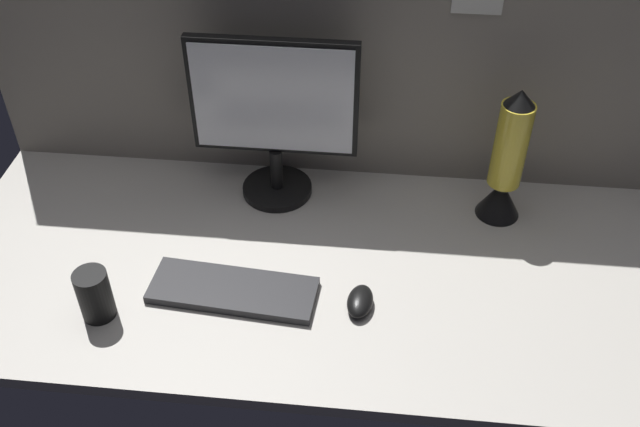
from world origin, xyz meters
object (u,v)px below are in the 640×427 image
monitor (274,113)px  lava_lamp (507,165)px  mouse (360,301)px  keyboard (233,290)px  mug_black_travel (95,295)px

monitor → lava_lamp: 57.16cm
monitor → mouse: size_ratio=4.48×
lava_lamp → keyboard: bearing=-150.7°
monitor → lava_lamp: size_ratio=1.21×
lava_lamp → mug_black_travel: bearing=-154.1°
mouse → lava_lamp: size_ratio=0.27×
mug_black_travel → lava_lamp: size_ratio=0.34×
lava_lamp → monitor: bearing=176.4°
mouse → lava_lamp: 49.63cm
monitor → mug_black_travel: bearing=-124.6°
keyboard → mouse: bearing=2.4°
keyboard → mug_black_travel: 29.45cm
monitor → keyboard: bearing=-96.7°
mouse → mug_black_travel: bearing=-165.6°
mug_black_travel → mouse: bearing=8.0°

